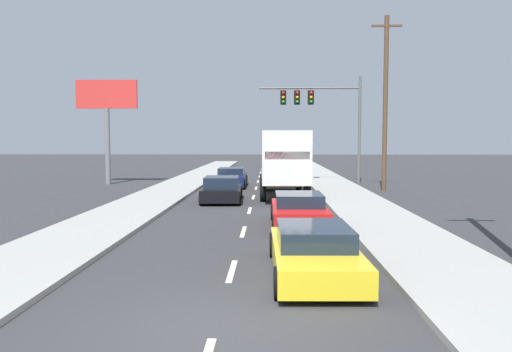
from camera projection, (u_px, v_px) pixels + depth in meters
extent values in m
plane|color=#333335|center=(257.00, 186.00, 33.03)|extent=(140.00, 140.00, 0.00)
cube|color=#9E9E99|center=(345.00, 193.00, 27.90)|extent=(3.10, 80.00, 0.14)
cube|color=#9E9E99|center=(165.00, 193.00, 28.19)|extent=(3.10, 80.00, 0.14)
cube|color=silver|center=(232.00, 271.00, 11.70)|extent=(0.14, 2.00, 0.01)
cube|color=silver|center=(243.00, 232.00, 16.68)|extent=(0.14, 2.00, 0.01)
cube|color=silver|center=(250.00, 210.00, 21.67)|extent=(0.14, 2.00, 0.01)
cube|color=silver|center=(253.00, 197.00, 26.65)|extent=(0.14, 2.00, 0.01)
cube|color=silver|center=(256.00, 188.00, 31.64)|extent=(0.14, 2.00, 0.01)
cube|color=silver|center=(258.00, 181.00, 36.62)|extent=(0.14, 2.00, 0.01)
cube|color=silver|center=(259.00, 176.00, 41.61)|extent=(0.14, 2.00, 0.01)
cube|color=silver|center=(261.00, 172.00, 46.59)|extent=(0.14, 2.00, 0.01)
cube|color=silver|center=(262.00, 169.00, 51.58)|extent=(0.14, 2.00, 0.01)
cube|color=silver|center=(262.00, 167.00, 56.56)|extent=(0.14, 2.00, 0.01)
cube|color=#141E4C|center=(231.00, 180.00, 32.49)|extent=(1.87, 4.40, 0.66)
cube|color=#192333|center=(231.00, 171.00, 32.48)|extent=(1.64, 1.97, 0.45)
cylinder|color=black|center=(221.00, 180.00, 34.16)|extent=(0.22, 0.64, 0.64)
cylinder|color=black|center=(246.00, 180.00, 34.12)|extent=(0.22, 0.64, 0.64)
cylinder|color=black|center=(216.00, 184.00, 30.88)|extent=(0.22, 0.64, 0.64)
cylinder|color=black|center=(243.00, 184.00, 30.83)|extent=(0.22, 0.64, 0.64)
cube|color=black|center=(222.00, 193.00, 24.87)|extent=(2.01, 4.17, 0.59)
cube|color=#192333|center=(222.00, 182.00, 24.55)|extent=(1.71, 2.14, 0.54)
cylinder|color=black|center=(207.00, 192.00, 26.38)|extent=(0.24, 0.65, 0.64)
cylinder|color=black|center=(240.00, 192.00, 26.39)|extent=(0.24, 0.65, 0.64)
cylinder|color=black|center=(202.00, 198.00, 23.37)|extent=(0.24, 0.65, 0.64)
cylinder|color=black|center=(239.00, 198.00, 23.38)|extent=(0.24, 0.65, 0.64)
cube|color=white|center=(284.00, 156.00, 25.91)|extent=(2.45, 6.30, 2.57)
cube|color=red|center=(287.00, 155.00, 22.81)|extent=(2.08, 0.09, 0.36)
cube|color=orange|center=(280.00, 167.00, 30.18)|extent=(2.27, 2.24, 2.28)
cylinder|color=black|center=(262.00, 182.00, 30.25)|extent=(0.32, 0.97, 0.96)
cylinder|color=black|center=(298.00, 182.00, 30.24)|extent=(0.32, 0.97, 0.96)
cylinder|color=black|center=(263.00, 192.00, 24.80)|extent=(0.32, 0.97, 0.96)
cylinder|color=black|center=(307.00, 192.00, 24.79)|extent=(0.32, 0.97, 0.96)
cube|color=red|center=(299.00, 214.00, 17.63)|extent=(1.91, 4.22, 0.62)
cube|color=#192333|center=(299.00, 199.00, 17.58)|extent=(1.66, 2.10, 0.43)
cylinder|color=black|center=(274.00, 211.00, 19.20)|extent=(0.23, 0.64, 0.64)
cylinder|color=black|center=(318.00, 211.00, 19.17)|extent=(0.23, 0.64, 0.64)
cylinder|color=black|center=(275.00, 225.00, 16.11)|extent=(0.23, 0.64, 0.64)
cylinder|color=black|center=(329.00, 225.00, 16.08)|extent=(0.23, 0.64, 0.64)
cube|color=yellow|center=(314.00, 257.00, 11.35)|extent=(1.96, 4.65, 0.55)
cube|color=#192333|center=(314.00, 235.00, 11.37)|extent=(1.68, 2.27, 0.44)
cylinder|color=black|center=(274.00, 245.00, 13.11)|extent=(0.24, 0.65, 0.64)
cylinder|color=black|center=(339.00, 245.00, 13.10)|extent=(0.24, 0.65, 0.64)
cylinder|color=black|center=(280.00, 283.00, 9.61)|extent=(0.24, 0.65, 0.64)
cylinder|color=black|center=(369.00, 283.00, 9.61)|extent=(0.24, 0.65, 0.64)
cylinder|color=#595B56|center=(359.00, 131.00, 34.30)|extent=(0.20, 0.20, 7.44)
cylinder|color=#595B56|center=(310.00, 88.00, 34.18)|extent=(6.94, 0.14, 0.14)
cube|color=black|center=(311.00, 98.00, 34.23)|extent=(0.40, 0.56, 0.95)
sphere|color=red|center=(311.00, 93.00, 33.90)|extent=(0.20, 0.20, 0.20)
sphere|color=orange|center=(311.00, 97.00, 33.92)|extent=(0.20, 0.20, 0.20)
sphere|color=green|center=(311.00, 102.00, 33.94)|extent=(0.20, 0.20, 0.20)
cube|color=black|center=(297.00, 98.00, 34.25)|extent=(0.40, 0.56, 0.95)
sphere|color=red|center=(297.00, 93.00, 33.92)|extent=(0.20, 0.20, 0.20)
sphere|color=orange|center=(297.00, 97.00, 33.95)|extent=(0.20, 0.20, 0.20)
sphere|color=green|center=(297.00, 102.00, 33.97)|extent=(0.20, 0.20, 0.20)
cube|color=black|center=(283.00, 98.00, 34.28)|extent=(0.40, 0.56, 0.95)
sphere|color=red|center=(283.00, 93.00, 33.95)|extent=(0.20, 0.20, 0.20)
sphere|color=orange|center=(283.00, 97.00, 33.97)|extent=(0.20, 0.20, 0.20)
sphere|color=green|center=(283.00, 102.00, 34.00)|extent=(0.20, 0.20, 0.20)
cylinder|color=brown|center=(385.00, 104.00, 29.45)|extent=(0.28, 0.28, 10.38)
cube|color=brown|center=(387.00, 26.00, 29.11)|extent=(1.80, 0.12, 0.12)
cylinder|color=slate|center=(108.00, 146.00, 34.28)|extent=(0.36, 0.36, 5.24)
cube|color=red|center=(106.00, 94.00, 34.01)|extent=(4.24, 0.20, 1.95)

